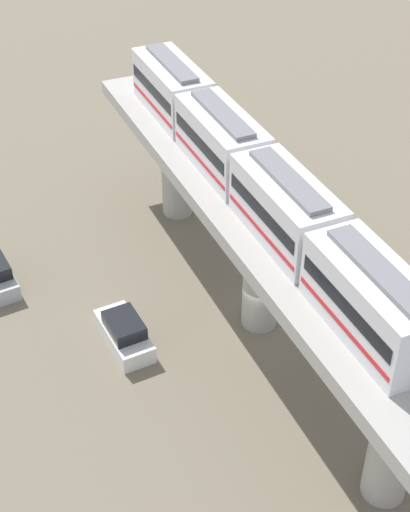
% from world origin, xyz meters
% --- Properties ---
extents(ground_plane, '(120.00, 120.00, 0.00)m').
position_xyz_m(ground_plane, '(0.00, 0.00, 0.00)').
color(ground_plane, '#706654').
extents(viaduct, '(5.20, 35.80, 7.02)m').
position_xyz_m(viaduct, '(0.00, 0.00, 5.52)').
color(viaduct, '#A8A59E').
rests_on(viaduct, ground).
extents(train, '(2.64, 27.45, 3.24)m').
position_xyz_m(train, '(0.00, -1.54, 8.55)').
color(train, silver).
rests_on(train, viaduct).
extents(parked_car_white, '(2.06, 4.30, 1.76)m').
position_xyz_m(parked_car_white, '(7.16, -1.36, 0.74)').
color(parked_car_white, white).
rests_on(parked_car_white, ground).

